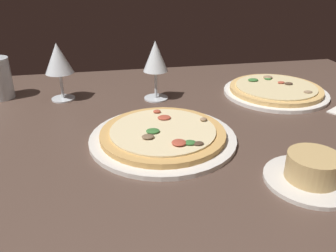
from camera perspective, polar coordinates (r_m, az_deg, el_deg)
name	(u,v)px	position (r cm, az deg, el deg)	size (l,w,h in cm)	color
dining_table	(173,144)	(78.64, 0.82, -3.01)	(150.00, 110.00, 4.00)	brown
pizza_main	(163,135)	(75.53, -0.83, -1.55)	(31.98, 31.98, 3.37)	silver
pizza_side	(275,90)	(107.09, 17.25, 5.62)	(29.98, 29.98, 3.38)	white
ramekin_on_saucer	(312,171)	(66.32, 22.62, -6.91)	(16.47, 16.47, 5.40)	silver
wine_glass_far	(58,60)	(99.91, -17.62, 10.34)	(7.70, 7.70, 16.00)	silver
wine_glass_near	(156,59)	(95.78, -2.04, 10.98)	(6.84, 6.84, 16.45)	silver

